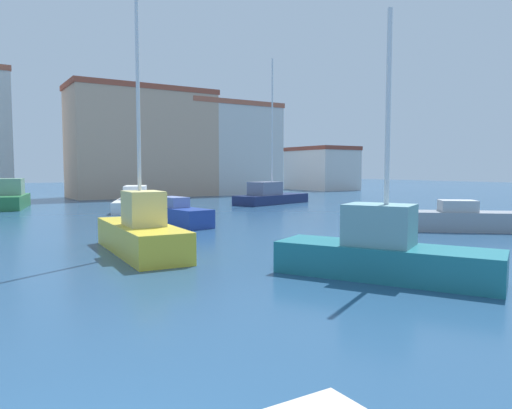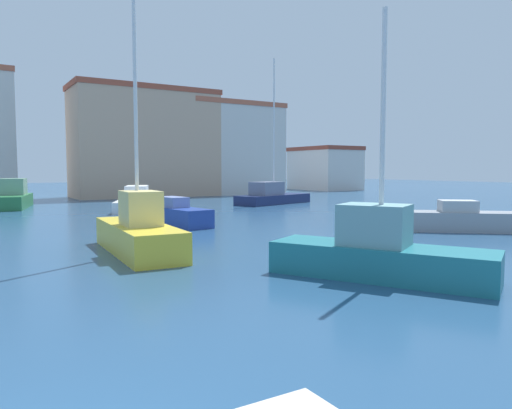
# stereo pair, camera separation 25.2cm
# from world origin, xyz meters

# --- Properties ---
(water) EXTENTS (160.00, 160.00, 0.00)m
(water) POSITION_xyz_m (15.00, 20.00, 0.00)
(water) COLOR navy
(water) RESTS_ON ground
(sailboat_teal_outer_mooring) EXTENTS (4.03, 5.55, 6.59)m
(sailboat_teal_outer_mooring) POSITION_xyz_m (8.50, 4.67, 0.64)
(sailboat_teal_outer_mooring) COLOR #1E707A
(sailboat_teal_outer_mooring) RESTS_ON water
(motorboat_blue_mid_harbor) EXTENTS (2.01, 4.46, 1.37)m
(motorboat_blue_mid_harbor) POSITION_xyz_m (8.48, 17.91, 0.52)
(motorboat_blue_mid_harbor) COLOR #233D93
(motorboat_blue_mid_harbor) RESTS_ON water
(motorboat_white_far_right) EXTENTS (4.80, 7.62, 1.58)m
(motorboat_white_far_right) POSITION_xyz_m (9.64, 27.92, 0.54)
(motorboat_white_far_right) COLOR white
(motorboat_white_far_right) RESTS_ON water
(motorboat_grey_distant_east) EXTENTS (5.05, 4.62, 1.35)m
(motorboat_grey_distant_east) POSITION_xyz_m (18.45, 9.24, 0.50)
(motorboat_grey_distant_east) COLOR gray
(motorboat_grey_distant_east) RESTS_ON water
(motorboat_green_inner_mooring) EXTENTS (3.17, 6.24, 2.06)m
(motorboat_green_inner_mooring) POSITION_xyz_m (2.69, 33.66, 0.73)
(motorboat_green_inner_mooring) COLOR #28703D
(motorboat_green_inner_mooring) RESTS_ON water
(sailboat_navy_behind_lamppost) EXTENTS (7.32, 4.36, 11.23)m
(sailboat_navy_behind_lamppost) POSITION_xyz_m (20.30, 27.52, 0.64)
(sailboat_navy_behind_lamppost) COLOR #19234C
(sailboat_navy_behind_lamppost) RESTS_ON water
(sailboat_yellow_far_left) EXTENTS (1.97, 5.80, 9.09)m
(sailboat_yellow_far_left) POSITION_xyz_m (4.49, 11.31, 0.68)
(sailboat_yellow_far_left) COLOR gold
(sailboat_yellow_far_left) RESTS_ON water
(harbor_office) EXTENTS (13.98, 6.22, 10.61)m
(harbor_office) POSITION_xyz_m (15.24, 42.60, 5.32)
(harbor_office) COLOR tan
(harbor_office) RESTS_ON ground
(waterfront_apartments) EXTENTS (10.86, 8.09, 9.84)m
(waterfront_apartments) POSITION_xyz_m (24.76, 43.55, 4.93)
(waterfront_apartments) COLOR beige
(waterfront_apartments) RESTS_ON ground
(yacht_club) EXTENTS (6.15, 8.88, 5.61)m
(yacht_club) POSITION_xyz_m (40.53, 45.71, 2.82)
(yacht_club) COLOR beige
(yacht_club) RESTS_ON ground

